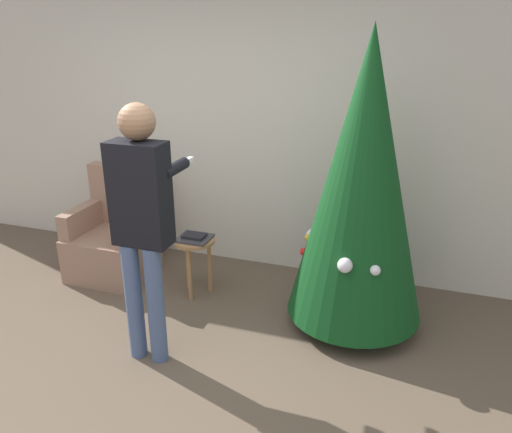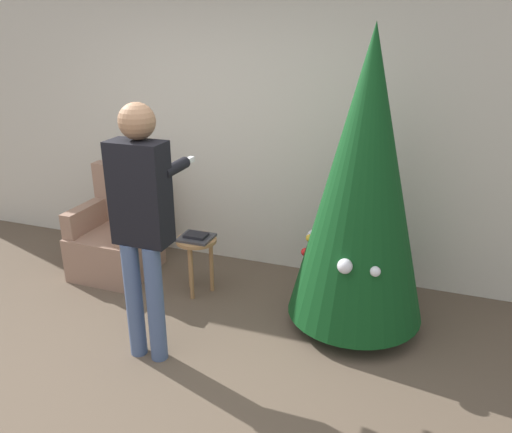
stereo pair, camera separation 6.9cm
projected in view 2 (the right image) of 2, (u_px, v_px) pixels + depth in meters
name	position (u px, v px, depth m)	size (l,w,h in m)	color
ground_plane	(112.00, 400.00, 3.21)	(14.00, 14.00, 0.00)	brown
wall_back	(237.00, 127.00, 4.67)	(8.00, 0.06, 2.70)	beige
christmas_tree	(364.00, 181.00, 3.59)	(1.04, 1.04, 2.28)	brown
armchair	(118.00, 237.00, 4.78)	(0.67, 0.70, 1.00)	#93705B
person_standing	(142.00, 213.00, 3.30)	(0.40, 0.57, 1.81)	#475B84
side_stool	(197.00, 250.00, 4.35)	(0.35, 0.35, 0.52)	#A37547
laptop	(196.00, 238.00, 4.31)	(0.28, 0.25, 0.02)	#38383D
book	(196.00, 235.00, 4.30)	(0.19, 0.14, 0.02)	black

